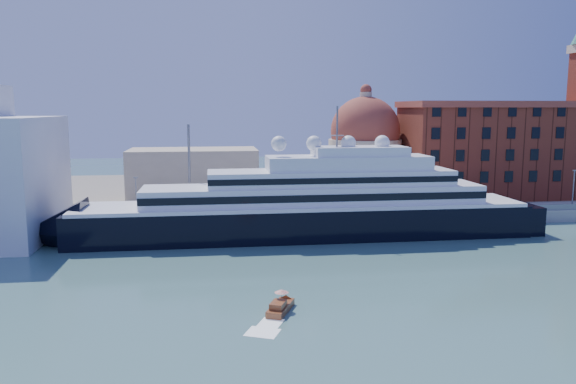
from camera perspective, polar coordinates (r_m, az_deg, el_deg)
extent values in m
plane|color=#3A6565|center=(82.04, 3.60, -8.17)|extent=(400.00, 400.00, 0.00)
cube|color=gray|center=(114.32, 0.25, -2.75)|extent=(180.00, 10.00, 2.50)
cube|color=slate|center=(154.49, -1.88, 0.09)|extent=(260.00, 72.00, 2.00)
cube|color=slate|center=(109.59, 0.58, -2.25)|extent=(180.00, 0.10, 1.20)
cube|color=black|center=(103.53, 1.43, -3.31)|extent=(83.09, 12.78, 6.92)
cone|color=black|center=(105.85, -22.66, -3.71)|extent=(10.65, 12.78, 12.78)
cube|color=black|center=(117.50, 21.88, -2.62)|extent=(6.39, 11.72, 6.39)
cube|color=white|center=(102.83, 1.43, -1.28)|extent=(80.96, 13.00, 0.64)
cube|color=white|center=(102.89, 2.61, -0.20)|extent=(61.79, 10.65, 3.20)
cube|color=black|center=(97.72, 3.17, -0.66)|extent=(61.79, 0.15, 1.28)
cube|color=white|center=(103.10, 4.37, 1.48)|extent=(44.74, 9.59, 2.77)
cube|color=white|center=(103.53, 6.12, 2.97)|extent=(29.83, 8.52, 2.56)
cube|color=white|center=(103.89, 7.28, 4.14)|extent=(17.04, 7.46, 1.70)
cylinder|color=slate|center=(102.63, 5.01, 6.63)|extent=(0.32, 0.32, 7.46)
sphere|color=white|center=(100.95, -0.94, 4.94)|extent=(2.77, 2.77, 2.77)
sphere|color=white|center=(101.91, 2.65, 4.96)|extent=(2.77, 2.77, 2.77)
sphere|color=white|center=(103.25, 6.15, 4.97)|extent=(2.77, 2.77, 2.77)
sphere|color=white|center=(104.97, 9.55, 4.95)|extent=(2.77, 2.77, 2.77)
cube|color=maroon|center=(66.86, -0.77, -11.78)|extent=(3.98, 5.88, 0.93)
cube|color=maroon|center=(65.75, -1.01, -11.40)|extent=(2.31, 2.74, 0.75)
cylinder|color=slate|center=(66.89, -0.65, -10.71)|extent=(0.06, 0.06, 1.49)
cone|color=red|center=(66.62, -0.65, -10.02)|extent=(1.68, 1.68, 0.37)
cube|color=maroon|center=(146.09, 19.89, 3.85)|extent=(42.00, 18.00, 22.00)
cube|color=brown|center=(145.72, 20.11, 8.36)|extent=(43.00, 19.00, 1.50)
cylinder|color=beige|center=(140.94, 7.77, 2.49)|extent=(18.00, 18.00, 14.00)
sphere|color=brown|center=(140.31, 7.85, 6.15)|extent=(17.00, 17.00, 17.00)
cylinder|color=beige|center=(140.22, 7.91, 9.41)|extent=(3.00, 3.00, 3.00)
cube|color=beige|center=(136.13, 2.29, 1.50)|extent=(18.00, 14.00, 10.00)
cube|color=beige|center=(135.99, -9.56, 1.81)|extent=(30.00, 16.00, 12.00)
cylinder|color=slate|center=(110.29, -15.15, -0.68)|extent=(0.24, 0.24, 8.00)
cube|color=slate|center=(109.74, -15.23, 1.43)|extent=(0.80, 0.30, 0.25)
cylinder|color=slate|center=(110.48, 0.47, -0.37)|extent=(0.24, 0.24, 8.00)
cube|color=slate|center=(109.93, 0.47, 1.74)|extent=(0.80, 0.30, 0.25)
cylinder|color=slate|center=(118.52, 14.98, -0.06)|extent=(0.24, 0.24, 8.00)
cube|color=slate|center=(118.00, 15.05, 1.91)|extent=(0.80, 0.30, 0.25)
cylinder|color=slate|center=(133.00, 26.99, 0.20)|extent=(0.24, 0.24, 8.00)
cube|color=slate|center=(132.54, 27.10, 1.96)|extent=(0.80, 0.30, 0.25)
cylinder|color=slate|center=(110.77, -9.98, 2.13)|extent=(0.50, 0.50, 18.00)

